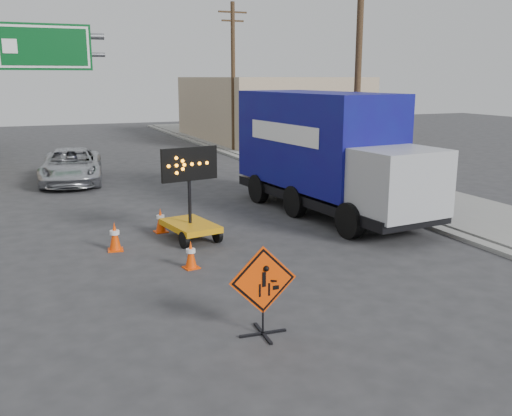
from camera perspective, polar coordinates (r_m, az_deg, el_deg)
ground at (r=11.57m, az=2.35°, el=-10.54°), size 100.00×100.00×0.00m
curb_right at (r=27.62m, az=2.77°, el=3.47°), size 0.40×60.00×0.12m
sidewalk_right at (r=28.67m, az=6.93°, el=3.77°), size 4.00×60.00×0.15m
building_right_far at (r=43.36m, az=1.21°, el=9.91°), size 10.00×14.00×4.60m
highway_gantry at (r=27.56m, az=-23.11°, el=12.92°), size 6.18×0.38×6.90m
utility_pole_near at (r=23.25m, az=10.15°, el=12.95°), size 1.80×0.26×9.00m
utility_pole_far at (r=35.85m, az=-2.30°, el=13.08°), size 1.80×0.26×9.00m
construction_sign at (r=10.36m, az=0.70°, el=-8.05°), size 1.28×0.91×1.69m
arrow_board at (r=16.51m, az=-6.61°, el=-1.14°), size 1.70×2.07×2.70m
pickup_truck at (r=26.62m, az=-17.97°, el=4.01°), size 3.23×5.75×1.52m
box_truck at (r=19.61m, az=7.12°, el=4.81°), size 3.42×8.87×4.11m
cone_a at (r=14.15m, az=-6.54°, el=-4.63°), size 0.42×0.42×0.70m
cone_b at (r=15.93m, az=-13.94°, el=-2.76°), size 0.45×0.45×0.80m
cone_c at (r=17.53m, az=-9.53°, el=-1.20°), size 0.42×0.42×0.75m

